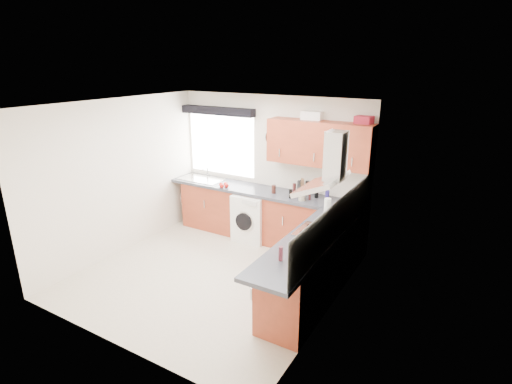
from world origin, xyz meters
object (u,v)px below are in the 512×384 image
Objects in this scene: washing_machine at (252,216)px; oven at (316,265)px; extractor_hood at (328,170)px; upper_cabinets at (319,144)px.

oven is at bearing -37.35° from washing_machine.
oven is at bearing 180.00° from extractor_hood.
extractor_hood is 2.47m from washing_machine.
extractor_hood reaches higher than washing_machine.
washing_machine is (-1.10, -0.23, -1.38)m from upper_cabinets.
extractor_hood is (0.10, -0.00, 1.34)m from oven.
upper_cabinets reaches higher than extractor_hood.
oven is 1.35m from extractor_hood.
oven is 0.50× the size of upper_cabinets.
upper_cabinets is (-0.65, 1.33, 0.03)m from extractor_hood.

